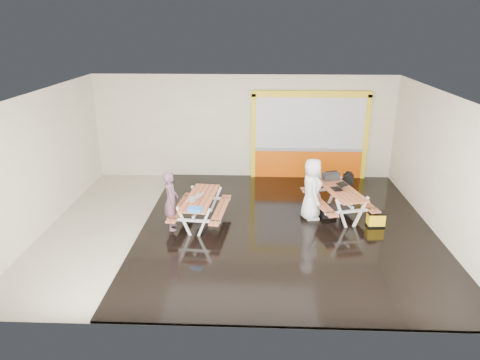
{
  "coord_description": "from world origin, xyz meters",
  "views": [
    {
      "loc": [
        0.45,
        -10.33,
        5.09
      ],
      "look_at": [
        0.0,
        0.9,
        1.0
      ],
      "focal_mm": 32.58,
      "sensor_mm": 36.0,
      "label": 1
    }
  ],
  "objects_px": {
    "person_left": "(171,201)",
    "person_right": "(312,189)",
    "fluke_bag": "(376,219)",
    "toolbox": "(331,176)",
    "backpack": "(348,180)",
    "picnic_table_left": "(200,204)",
    "laptop_left": "(195,198)",
    "picnic_table_right": "(338,195)",
    "dark_case": "(328,213)",
    "laptop_right": "(339,187)",
    "blue_pouch": "(195,209)"
  },
  "relations": [
    {
      "from": "person_left",
      "to": "blue_pouch",
      "type": "relative_size",
      "value": 4.9
    },
    {
      "from": "laptop_right",
      "to": "toolbox",
      "type": "height_order",
      "value": "toolbox"
    },
    {
      "from": "laptop_left",
      "to": "laptop_right",
      "type": "height_order",
      "value": "laptop_right"
    },
    {
      "from": "person_right",
      "to": "picnic_table_left",
      "type": "bearing_deg",
      "value": 93.89
    },
    {
      "from": "picnic_table_right",
      "to": "blue_pouch",
      "type": "xyz_separation_m",
      "value": [
        -3.72,
        -1.58,
        0.19
      ]
    },
    {
      "from": "blue_pouch",
      "to": "backpack",
      "type": "height_order",
      "value": "backpack"
    },
    {
      "from": "blue_pouch",
      "to": "person_left",
      "type": "bearing_deg",
      "value": 141.72
    },
    {
      "from": "blue_pouch",
      "to": "toolbox",
      "type": "bearing_deg",
      "value": 31.75
    },
    {
      "from": "person_right",
      "to": "blue_pouch",
      "type": "height_order",
      "value": "person_right"
    },
    {
      "from": "person_right",
      "to": "fluke_bag",
      "type": "xyz_separation_m",
      "value": [
        1.65,
        -0.46,
        -0.64
      ]
    },
    {
      "from": "picnic_table_left",
      "to": "laptop_left",
      "type": "relative_size",
      "value": 4.61
    },
    {
      "from": "blue_pouch",
      "to": "backpack",
      "type": "distance_m",
      "value": 4.81
    },
    {
      "from": "laptop_left",
      "to": "toolbox",
      "type": "xyz_separation_m",
      "value": [
        3.71,
        1.51,
        0.11
      ]
    },
    {
      "from": "laptop_right",
      "to": "blue_pouch",
      "type": "bearing_deg",
      "value": -158.05
    },
    {
      "from": "picnic_table_right",
      "to": "dark_case",
      "type": "distance_m",
      "value": 0.6
    },
    {
      "from": "picnic_table_left",
      "to": "backpack",
      "type": "relative_size",
      "value": 4.53
    },
    {
      "from": "toolbox",
      "to": "backpack",
      "type": "height_order",
      "value": "toolbox"
    },
    {
      "from": "laptop_right",
      "to": "toolbox",
      "type": "xyz_separation_m",
      "value": [
        -0.1,
        0.74,
        0.05
      ]
    },
    {
      "from": "person_right",
      "to": "toolbox",
      "type": "relative_size",
      "value": 3.31
    },
    {
      "from": "picnic_table_left",
      "to": "backpack",
      "type": "xyz_separation_m",
      "value": [
        4.13,
        1.53,
        0.17
      ]
    },
    {
      "from": "toolbox",
      "to": "person_right",
      "type": "bearing_deg",
      "value": -125.97
    },
    {
      "from": "backpack",
      "to": "dark_case",
      "type": "bearing_deg",
      "value": -125.43
    },
    {
      "from": "fluke_bag",
      "to": "person_left",
      "type": "bearing_deg",
      "value": -176.27
    },
    {
      "from": "toolbox",
      "to": "dark_case",
      "type": "height_order",
      "value": "toolbox"
    },
    {
      "from": "person_left",
      "to": "fluke_bag",
      "type": "height_order",
      "value": "person_left"
    },
    {
      "from": "dark_case",
      "to": "toolbox",
      "type": "bearing_deg",
      "value": 78.77
    },
    {
      "from": "laptop_left",
      "to": "blue_pouch",
      "type": "xyz_separation_m",
      "value": [
        0.11,
        -0.71,
        -0.01
      ]
    },
    {
      "from": "picnic_table_left",
      "to": "laptop_right",
      "type": "relative_size",
      "value": 4.59
    },
    {
      "from": "person_left",
      "to": "person_right",
      "type": "xyz_separation_m",
      "value": [
        3.65,
        0.8,
        0.06
      ]
    },
    {
      "from": "dark_case",
      "to": "fluke_bag",
      "type": "xyz_separation_m",
      "value": [
        1.16,
        -0.57,
        0.11
      ]
    },
    {
      "from": "laptop_right",
      "to": "blue_pouch",
      "type": "height_order",
      "value": "laptop_right"
    },
    {
      "from": "person_right",
      "to": "picnic_table_right",
      "type": "bearing_deg",
      "value": -77.39
    },
    {
      "from": "laptop_left",
      "to": "laptop_right",
      "type": "bearing_deg",
      "value": 11.53
    },
    {
      "from": "toolbox",
      "to": "laptop_left",
      "type": "bearing_deg",
      "value": -157.79
    },
    {
      "from": "laptop_left",
      "to": "blue_pouch",
      "type": "bearing_deg",
      "value": -81.33
    },
    {
      "from": "picnic_table_right",
      "to": "person_right",
      "type": "bearing_deg",
      "value": -162.72
    },
    {
      "from": "picnic_table_left",
      "to": "picnic_table_right",
      "type": "distance_m",
      "value": 3.78
    },
    {
      "from": "laptop_right",
      "to": "laptop_left",
      "type": "bearing_deg",
      "value": -168.47
    },
    {
      "from": "laptop_right",
      "to": "picnic_table_right",
      "type": "bearing_deg",
      "value": 73.26
    },
    {
      "from": "backpack",
      "to": "dark_case",
      "type": "xyz_separation_m",
      "value": [
        -0.7,
        -0.98,
        -0.64
      ]
    },
    {
      "from": "fluke_bag",
      "to": "dark_case",
      "type": "bearing_deg",
      "value": 153.95
    },
    {
      "from": "picnic_table_right",
      "to": "dark_case",
      "type": "relative_size",
      "value": 5.81
    },
    {
      "from": "blue_pouch",
      "to": "toolbox",
      "type": "distance_m",
      "value": 4.23
    },
    {
      "from": "picnic_table_left",
      "to": "blue_pouch",
      "type": "distance_m",
      "value": 0.93
    },
    {
      "from": "picnic_table_right",
      "to": "person_left",
      "type": "xyz_separation_m",
      "value": [
        -4.41,
        -1.04,
        0.18
      ]
    },
    {
      "from": "fluke_bag",
      "to": "backpack",
      "type": "bearing_deg",
      "value": 106.62
    },
    {
      "from": "picnic_table_left",
      "to": "fluke_bag",
      "type": "height_order",
      "value": "picnic_table_left"
    },
    {
      "from": "fluke_bag",
      "to": "toolbox",
      "type": "bearing_deg",
      "value": 126.96
    },
    {
      "from": "picnic_table_right",
      "to": "fluke_bag",
      "type": "height_order",
      "value": "picnic_table_right"
    },
    {
      "from": "fluke_bag",
      "to": "person_right",
      "type": "bearing_deg",
      "value": 164.47
    }
  ]
}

